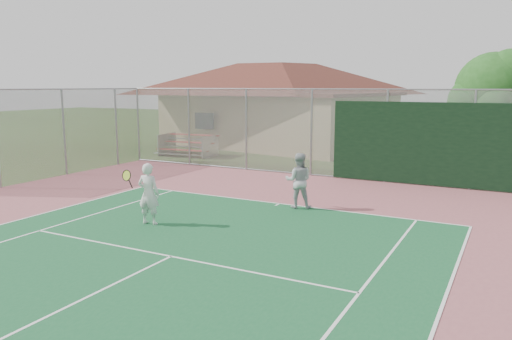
% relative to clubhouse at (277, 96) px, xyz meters
% --- Properties ---
extents(back_fence, '(20.08, 0.11, 3.53)m').
position_rel_clubhouse_xyz_m(back_fence, '(8.99, -9.16, -1.32)').
color(back_fence, gray).
rests_on(back_fence, ground).
extents(side_fence_left, '(0.08, 9.00, 3.50)m').
position_rel_clubhouse_xyz_m(side_fence_left, '(-3.12, -13.64, -1.24)').
color(side_fence_left, gray).
rests_on(side_fence_left, ground).
extents(clubhouse, '(15.10, 11.48, 5.89)m').
position_rel_clubhouse_xyz_m(clubhouse, '(0.00, 0.00, 0.00)').
color(clubhouse, tan).
rests_on(clubhouse, ground).
extents(bleachers, '(3.02, 1.96, 1.09)m').
position_rel_clubhouse_xyz_m(bleachers, '(-2.07, -6.56, -2.41)').
color(bleachers, '#B43429').
rests_on(bleachers, ground).
extents(tree, '(3.67, 3.48, 5.12)m').
position_rel_clubhouse_xyz_m(tree, '(12.29, -4.65, 0.37)').
color(tree, '#372014').
rests_on(tree, ground).
extents(player_white_front, '(0.95, 0.64, 1.65)m').
position_rel_clubhouse_xyz_m(player_white_front, '(4.81, -17.95, -2.16)').
color(player_white_front, silver).
rests_on(player_white_front, ground).
extents(player_grey_back, '(0.97, 0.86, 1.65)m').
position_rel_clubhouse_xyz_m(player_grey_back, '(7.60, -14.47, -2.16)').
color(player_grey_back, '#ADAFB2').
rests_on(player_grey_back, ground).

